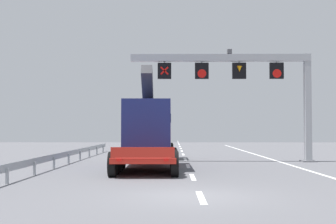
% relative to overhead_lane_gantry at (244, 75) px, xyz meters
% --- Properties ---
extents(ground, '(112.00, 112.00, 0.00)m').
position_rel_overhead_lane_gantry_xyz_m(ground, '(-4.00, -14.48, -5.56)').
color(ground, '#5B5B60').
extents(lane_markings, '(0.20, 70.81, 0.01)m').
position_rel_overhead_lane_gantry_xyz_m(lane_markings, '(-3.72, 13.63, -5.56)').
color(lane_markings, silver).
rests_on(lane_markings, ground).
extents(edge_line_right, '(0.20, 63.00, 0.01)m').
position_rel_overhead_lane_gantry_xyz_m(edge_line_right, '(2.20, -2.48, -5.56)').
color(edge_line_right, silver).
rests_on(edge_line_right, ground).
extents(overhead_lane_gantry, '(11.76, 0.90, 7.19)m').
position_rel_overhead_lane_gantry_xyz_m(overhead_lane_gantry, '(0.00, 0.00, 0.00)').
color(overhead_lane_gantry, '#9EA0A5').
rests_on(overhead_lane_gantry, ground).
extents(heavy_haul_truck_red, '(3.18, 14.10, 5.30)m').
position_rel_overhead_lane_gantry_xyz_m(heavy_haul_truck_red, '(-5.95, -1.68, -3.57)').
color(heavy_haul_truck_red, red).
rests_on(heavy_haul_truck_red, ground).
extents(guardrail_left, '(0.13, 29.43, 0.76)m').
position_rel_overhead_lane_gantry_xyz_m(guardrail_left, '(-10.86, -1.76, -5.00)').
color(guardrail_left, '#999EA3').
rests_on(guardrail_left, ground).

